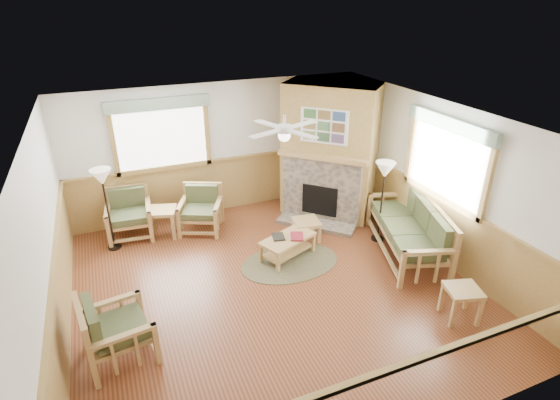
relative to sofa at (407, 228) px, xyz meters
name	(u,v)px	position (x,y,z in m)	size (l,w,h in m)	color
floor	(274,287)	(-2.55, -0.04, -0.50)	(6.00, 6.00, 0.01)	brown
ceiling	(273,121)	(-2.55, -0.04, 2.20)	(6.00, 6.00, 0.01)	white
wall_back	(218,149)	(-2.55, 2.96, 0.85)	(6.00, 0.02, 2.70)	white
wall_front	(398,353)	(-2.55, -3.04, 0.85)	(6.00, 0.02, 2.70)	white
wall_left	(46,254)	(-5.55, -0.04, 0.85)	(0.02, 6.00, 2.70)	white
wall_right	(436,180)	(0.45, -0.04, 0.85)	(0.02, 6.00, 2.70)	white
wainscot	(274,257)	(-2.55, -0.04, 0.05)	(6.00, 6.00, 1.10)	#A07E41
fireplace	(330,151)	(-0.50, 2.01, 0.85)	(2.20, 2.20, 2.70)	#A07E41
window_back	(157,96)	(-3.65, 2.92, 2.03)	(1.90, 0.16, 1.50)	white
window_right	(455,115)	(0.41, -0.24, 2.03)	(0.16, 1.90, 1.50)	white
ceiling_fan	(284,117)	(-2.25, 0.26, 2.16)	(1.24, 1.24, 0.36)	white
sofa	(407,228)	(0.00, 0.00, 0.00)	(0.88, 2.16, 0.99)	tan
armchair_back_left	(129,215)	(-4.47, 2.51, -0.05)	(0.80, 0.80, 0.90)	tan
armchair_back_right	(200,210)	(-3.17, 2.22, -0.06)	(0.77, 0.77, 0.86)	tan
armchair_left	(117,328)	(-4.90, -0.63, -0.04)	(0.81, 0.81, 0.91)	tan
coffee_table	(288,247)	(-1.99, 0.68, -0.30)	(0.98, 0.49, 0.39)	tan
end_table_chairs	(164,222)	(-3.88, 2.29, -0.22)	(0.50, 0.48, 0.55)	tan
end_table_sofa	(461,303)	(-0.37, -1.74, -0.24)	(0.46, 0.44, 0.52)	tan
footstool	(306,230)	(-1.44, 1.09, -0.29)	(0.46, 0.46, 0.40)	tan
braided_rug	(290,262)	(-2.04, 0.48, -0.49)	(1.74, 1.74, 0.01)	brown
floor_lamp_left	(108,210)	(-4.81, 2.17, 0.28)	(0.36, 0.36, 1.56)	black
floor_lamp_right	(382,202)	(-0.18, 0.57, 0.29)	(0.36, 0.36, 1.57)	black
book_red	(297,236)	(-1.84, 0.63, -0.08)	(0.22, 0.30, 0.03)	maroon
book_dark	(278,236)	(-2.14, 0.75, -0.08)	(0.20, 0.27, 0.03)	black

